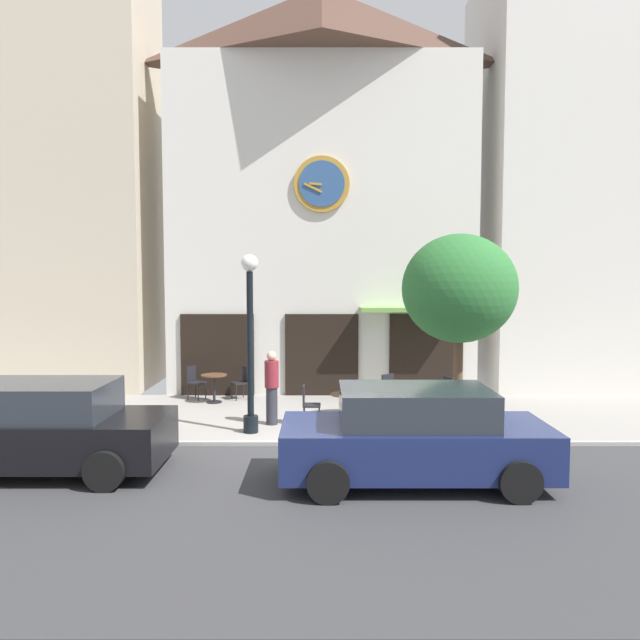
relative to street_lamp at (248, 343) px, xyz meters
The scene contains 19 objects.
ground_plane 2.91m from the street_lamp, 49.38° to the right, with size 29.43×11.52×0.13m.
clock_building 7.04m from the street_lamp, 74.25° to the left, with size 8.81×4.04×11.83m.
neighbor_building_left 10.00m from the street_lamp, 139.87° to the left, with size 6.35×3.24×12.96m.
neighbor_building_right 12.11m from the street_lamp, 35.54° to the left, with size 5.21×4.86×12.77m.
street_lamp is the anchor object (origin of this frame).
street_tree 4.56m from the street_lamp, ahead, with size 2.41×2.17×4.24m.
cafe_table_rightmost 3.63m from the street_lamp, 113.42° to the left, with size 0.69×0.69×0.75m.
cafe_table_near_door 2.56m from the street_lamp, 15.42° to the left, with size 0.63×0.63×0.73m.
cafe_table_near_curb 4.35m from the street_lamp, 22.61° to the left, with size 0.67×0.67×0.73m.
cafe_chair_mid_row 4.15m from the street_lamp, 33.72° to the left, with size 0.56×0.56×0.90m.
cafe_chair_curbside 3.18m from the street_lamp, ahead, with size 0.45×0.45×0.90m.
cafe_chair_outer 3.88m from the street_lamp, 100.11° to the left, with size 0.54×0.54×0.90m.
cafe_chair_facing_street 4.30m from the street_lamp, 118.81° to the left, with size 0.53×0.53×0.90m.
cafe_chair_near_tree 5.09m from the street_lamp, 21.75° to the left, with size 0.53×0.53×0.90m.
cafe_chair_right_end 1.97m from the street_lamp, 28.05° to the left, with size 0.40×0.40×0.90m.
cafe_chair_corner 3.75m from the street_lamp, 14.60° to the left, with size 0.56×0.56×0.90m.
pedestrian_maroon 1.35m from the street_lamp, 60.78° to the left, with size 0.39×0.39×1.67m.
parked_car_black 4.38m from the street_lamp, 141.22° to the right, with size 4.30×2.03×1.55m.
parked_car_navy 4.52m from the street_lamp, 46.19° to the right, with size 4.31×2.03×1.55m.
Camera 1 is at (0.09, -11.69, 3.34)m, focal length 33.73 mm.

